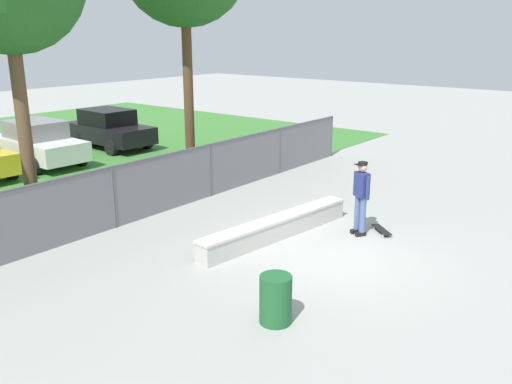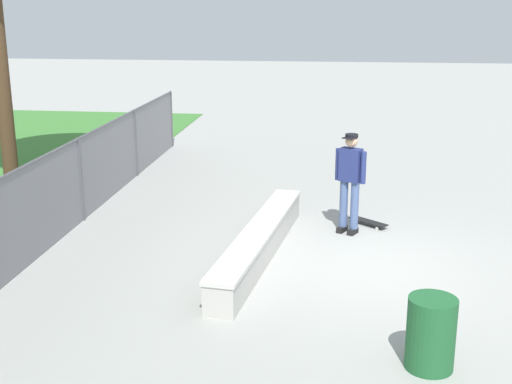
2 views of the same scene
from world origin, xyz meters
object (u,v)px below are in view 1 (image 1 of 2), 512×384
concrete_ledge (277,227)px  trash_bin (276,299)px  skateboarder (361,194)px  skateboard (382,230)px  car_white (38,143)px  car_black (109,129)px

concrete_ledge → trash_bin: trash_bin is taller
concrete_ledge → skateboarder: skateboarder is taller
skateboard → car_white: 13.41m
car_white → concrete_ledge: bearing=-92.8°
car_black → trash_bin: car_black is taller
car_black → skateboarder: bearing=-101.4°
car_white → trash_bin: bearing=-105.4°
skateboarder → car_black: 13.69m
skateboard → trash_bin: size_ratio=0.86×
skateboarder → trash_bin: bearing=-169.3°
car_white → trash_bin: (-3.80, -13.83, -0.41)m
concrete_ledge → car_black: size_ratio=1.12×
concrete_ledge → car_white: bearing=87.2°
skateboard → car_white: car_white is taller
skateboard → car_black: 14.00m
skateboarder → trash_bin: skateboarder is taller
car_white → skateboard: bearing=-84.2°
skateboard → car_black: bearing=80.8°
trash_bin → car_black: bearing=62.7°
skateboarder → car_white: 12.97m
car_black → skateboard: bearing=-99.2°
trash_bin → car_white: bearing=74.6°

